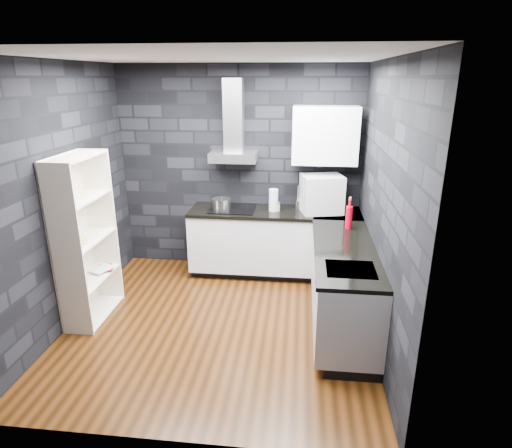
% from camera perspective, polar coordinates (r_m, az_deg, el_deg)
% --- Properties ---
extents(ground, '(3.20, 3.20, 0.00)m').
position_cam_1_polar(ground, '(4.78, -4.90, -13.05)').
color(ground, '#3F1F0A').
extents(ceiling, '(3.20, 3.20, 0.00)m').
position_cam_1_polar(ceiling, '(4.05, -6.04, 21.31)').
color(ceiling, silver).
extents(wall_back, '(3.20, 0.05, 2.70)m').
position_cam_1_polar(wall_back, '(5.77, -2.19, 7.21)').
color(wall_back, black).
rests_on(wall_back, ground).
extents(wall_front, '(3.20, 0.05, 2.70)m').
position_cam_1_polar(wall_front, '(2.75, -12.16, -6.89)').
color(wall_front, black).
rests_on(wall_front, ground).
extents(wall_left, '(0.05, 3.20, 2.70)m').
position_cam_1_polar(wall_left, '(4.81, -24.75, 3.04)').
color(wall_left, black).
rests_on(wall_left, ground).
extents(wall_right, '(0.05, 3.20, 2.70)m').
position_cam_1_polar(wall_right, '(4.21, 16.82, 1.89)').
color(wall_right, black).
rests_on(wall_right, ground).
extents(toekick_back, '(2.18, 0.50, 0.10)m').
position_cam_1_polar(toekick_back, '(5.87, 2.42, -6.01)').
color(toekick_back, black).
rests_on(toekick_back, ground).
extents(toekick_right, '(0.50, 1.78, 0.10)m').
position_cam_1_polar(toekick_right, '(4.79, 11.67, -12.63)').
color(toekick_right, black).
rests_on(toekick_right, ground).
extents(counter_back_cab, '(2.20, 0.60, 0.76)m').
position_cam_1_polar(counter_back_cab, '(5.66, 2.46, -2.24)').
color(counter_back_cab, silver).
rests_on(counter_back_cab, ground).
extents(counter_right_cab, '(0.60, 1.80, 0.76)m').
position_cam_1_polar(counter_right_cab, '(4.58, 11.53, -8.03)').
color(counter_right_cab, silver).
rests_on(counter_right_cab, ground).
extents(counter_back_top, '(2.20, 0.62, 0.04)m').
position_cam_1_polar(counter_back_top, '(5.52, 2.51, 1.60)').
color(counter_back_top, black).
rests_on(counter_back_top, counter_back_cab).
extents(counter_right_top, '(0.62, 1.80, 0.04)m').
position_cam_1_polar(counter_right_top, '(4.41, 11.74, -3.39)').
color(counter_right_top, black).
rests_on(counter_right_top, counter_right_cab).
extents(counter_corner_top, '(0.62, 0.62, 0.04)m').
position_cam_1_polar(counter_corner_top, '(5.54, 10.80, 1.33)').
color(counter_corner_top, black).
rests_on(counter_corner_top, counter_right_cab).
extents(hood_body, '(0.60, 0.34, 0.12)m').
position_cam_1_polar(hood_body, '(5.55, -3.03, 8.93)').
color(hood_body, '#B2B2B7').
rests_on(hood_body, wall_back).
extents(hood_chimney, '(0.24, 0.20, 0.90)m').
position_cam_1_polar(hood_chimney, '(5.55, -3.01, 14.24)').
color(hood_chimney, '#B2B2B7').
rests_on(hood_chimney, hood_body).
extents(upper_cabinet, '(0.80, 0.35, 0.70)m').
position_cam_1_polar(upper_cabinet, '(5.44, 9.21, 11.59)').
color(upper_cabinet, white).
rests_on(upper_cabinet, wall_back).
extents(cooktop, '(0.58, 0.50, 0.01)m').
position_cam_1_polar(cooktop, '(5.58, -3.13, 2.07)').
color(cooktop, black).
rests_on(cooktop, counter_back_top).
extents(sink_rim, '(0.44, 0.40, 0.01)m').
position_cam_1_polar(sink_rim, '(3.95, 12.51, -5.96)').
color(sink_rim, '#B2B2B7').
rests_on(sink_rim, counter_right_top).
extents(pot, '(0.30, 0.30, 0.14)m').
position_cam_1_polar(pot, '(5.49, -4.61, 2.57)').
color(pot, '#B5B4B9').
rests_on(pot, cooktop).
extents(glass_vase, '(0.14, 0.14, 0.28)m').
position_cam_1_polar(glass_vase, '(5.46, 2.34, 3.20)').
color(glass_vase, silver).
rests_on(glass_vase, counter_back_top).
extents(storage_jar, '(0.08, 0.08, 0.10)m').
position_cam_1_polar(storage_jar, '(5.49, 2.78, 2.26)').
color(storage_jar, tan).
rests_on(storage_jar, counter_back_top).
extents(utensil_crock, '(0.11, 0.11, 0.12)m').
position_cam_1_polar(utensil_crock, '(5.57, 5.70, 2.53)').
color(utensil_crock, '#B5B4B9').
rests_on(utensil_crock, counter_back_top).
extents(appliance_garage, '(0.57, 0.49, 0.50)m').
position_cam_1_polar(appliance_garage, '(5.46, 8.74, 3.87)').
color(appliance_garage, silver).
rests_on(appliance_garage, counter_back_top).
extents(red_bottle, '(0.09, 0.09, 0.26)m').
position_cam_1_polar(red_bottle, '(4.93, 12.28, 0.85)').
color(red_bottle, '#A50012').
rests_on(red_bottle, counter_right_top).
extents(bookshelf, '(0.59, 0.87, 1.80)m').
position_cam_1_polar(bookshelf, '(4.87, -21.77, -1.97)').
color(bookshelf, silver).
rests_on(bookshelf, ground).
extents(fruit_bowl, '(0.25, 0.25, 0.05)m').
position_cam_1_polar(fruit_bowl, '(4.74, -22.61, -2.16)').
color(fruit_bowl, white).
rests_on(fruit_bowl, bookshelf).
extents(book_red, '(0.15, 0.09, 0.21)m').
position_cam_1_polar(book_red, '(5.13, -20.43, -4.71)').
color(book_red, maroon).
rests_on(book_red, bookshelf).
extents(book_second, '(0.17, 0.09, 0.24)m').
position_cam_1_polar(book_second, '(5.16, -20.60, -4.33)').
color(book_second, '#B2B2B2').
rests_on(book_second, bookshelf).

